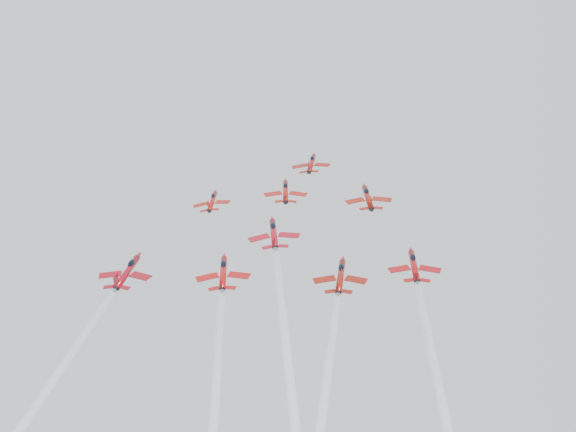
{
  "coord_description": "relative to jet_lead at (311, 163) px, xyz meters",
  "views": [
    {
      "loc": [
        14.36,
        -142.74,
        142.16
      ],
      "look_at": [
        0.0,
        2.0,
        163.34
      ],
      "focal_mm": 45.0,
      "sensor_mm": 36.0,
      "label": 1
    }
  ],
  "objects": [
    {
      "name": "jet_row2_left",
      "position": [
        -20.53,
        -16.1,
        -11.48
      ],
      "size": [
        8.41,
        10.44,
        7.69
      ],
      "rotation": [
        0.62,
        -0.1,
        -0.04
      ],
      "color": "#A3180F"
    },
    {
      "name": "jet_center",
      "position": [
        -5.59,
        -69.28,
        -49.44
      ],
      "size": [
        10.37,
        92.68,
        66.59
      ],
      "rotation": [
        0.62,
        -0.09,
        0.12
      ],
      "color": "#A70F1E"
    },
    {
      "name": "jet_row2_center",
      "position": [
        -4.89,
        -12.58,
        -8.96
      ],
      "size": [
        9.7,
        12.04,
        8.87
      ],
      "rotation": [
        0.62,
        -0.0,
        0.11
      ],
      "color": "#AC1710"
    },
    {
      "name": "jet_lead",
      "position": [
        0.0,
        0.0,
        0.0
      ],
      "size": [
        9.38,
        11.64,
        8.57
      ],
      "rotation": [
        0.62,
        -0.02,
        -0.09
      ],
      "color": "maroon"
    },
    {
      "name": "jet_row2_right",
      "position": [
        13.07,
        -15.6,
        -11.11
      ],
      "size": [
        10.07,
        12.5,
        9.2
      ],
      "rotation": [
        0.62,
        -0.06,
        0.11
      ],
      "color": "maroon"
    }
  ]
}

